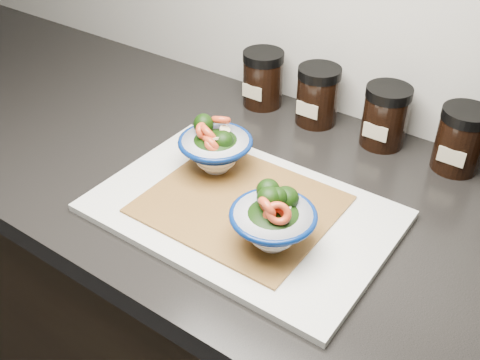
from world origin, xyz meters
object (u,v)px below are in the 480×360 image
Objects in this scene: spice_jar_a at (263,79)px; spice_jar_c at (385,116)px; bowl_right at (273,221)px; spice_jar_b at (318,95)px; bowl_left at (215,148)px; spice_jar_d at (461,139)px; cutting_board at (242,211)px.

spice_jar_a is 0.26m from spice_jar_c.
bowl_right is 0.38m from spice_jar_b.
bowl_left is 1.01× the size of bowl_right.
spice_jar_c is 1.00× the size of spice_jar_d.
cutting_board is at bearing -125.48° from spice_jar_d.
spice_jar_b is 0.14m from spice_jar_c.
bowl_left is 0.41m from spice_jar_d.
spice_jar_c is (0.01, 0.36, 0.00)m from bowl_right.
spice_jar_c reaches higher than cutting_board.
spice_jar_c reaches higher than bowl_right.
cutting_board is 0.39m from spice_jar_d.
bowl_left is at bearing -141.27° from spice_jar_d.
cutting_board is at bearing 152.39° from bowl_right.
spice_jar_b is 1.00× the size of spice_jar_c.
bowl_left is 0.26m from spice_jar_b.
bowl_right is at bearing -27.61° from cutting_board.
cutting_board is 3.98× the size of spice_jar_c.
cutting_board is 0.12m from bowl_left.
cutting_board is 0.33m from spice_jar_c.
bowl_left is 0.27m from spice_jar_a.
bowl_right is 1.08× the size of spice_jar_b.
spice_jar_b is at bearing 98.52° from cutting_board.
spice_jar_a reaches higher than bowl_right.
bowl_right is at bearing -54.70° from spice_jar_a.
bowl_left is 1.09× the size of spice_jar_d.
spice_jar_a and spice_jar_d have the same top height.
bowl_left is 0.32m from spice_jar_c.
spice_jar_d is (0.32, 0.26, 0.00)m from bowl_left.
bowl_right is (0.08, -0.04, 0.05)m from cutting_board.
spice_jar_c and spice_jar_d have the same top height.
bowl_right is at bearing -29.75° from bowl_left.
spice_jar_c is (0.09, 0.32, 0.05)m from cutting_board.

